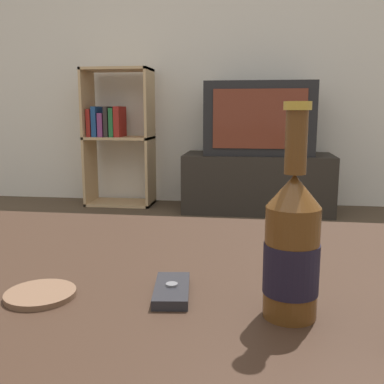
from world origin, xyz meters
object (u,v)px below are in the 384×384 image
object	(u,v)px
tv_stand	(257,183)
cell_phone	(172,290)
bookshelf	(115,133)
television	(259,118)
beer_bottle	(292,247)

from	to	relation	value
tv_stand	cell_phone	size ratio (longest dim) A/B	9.82
tv_stand	bookshelf	distance (m)	1.18
bookshelf	cell_phone	distance (m)	3.04
television	cell_phone	bearing A→B (deg)	-92.81
tv_stand	beer_bottle	world-z (taller)	beer_bottle
bookshelf	beer_bottle	distance (m)	3.13
beer_bottle	tv_stand	bearing A→B (deg)	90.44
beer_bottle	cell_phone	size ratio (longest dim) A/B	2.39
television	bookshelf	size ratio (longest dim) A/B	0.73
bookshelf	beer_bottle	size ratio (longest dim) A/B	4.04
television	cell_phone	xyz separation A→B (m)	(-0.14, -2.77, -0.19)
tv_stand	bookshelf	size ratio (longest dim) A/B	1.02
tv_stand	television	distance (m)	0.48
tv_stand	television	bearing A→B (deg)	-90.00
bookshelf	beer_bottle	xyz separation A→B (m)	(1.15, -2.92, 0.01)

